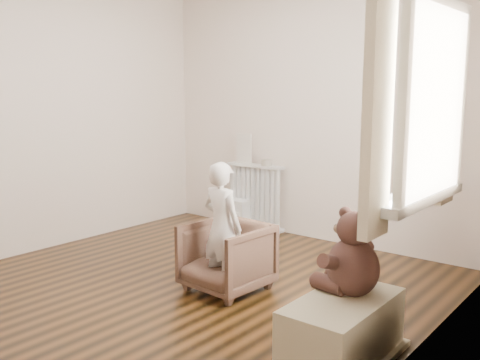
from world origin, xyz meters
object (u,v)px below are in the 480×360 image
Objects in this scene: radiator at (255,195)px; teddy_bear at (354,243)px; toy_vanity at (236,203)px; child at (222,227)px; toy_bench at (342,328)px; plush_cat at (425,173)px; armchair at (227,257)px.

radiator is 2.87m from teddy_bear.
radiator reaches higher than toy_vanity.
child is at bearing 175.46° from teddy_bear.
teddy_bear reaches higher than toy_vanity.
teddy_bear is (-0.00, 0.11, 0.47)m from toy_bench.
child is at bearing -54.02° from toy_vanity.
plush_cat is at bearing 85.64° from teddy_bear.
toy_bench is 0.48m from teddy_bear.
child is at bearing -60.60° from radiator.
toy_bench is (1.22, -0.38, -0.31)m from child.
armchair is at bearing -86.24° from child.
armchair is 0.75× the size of toy_bench.
teddy_bear reaches higher than radiator.
toy_vanity is 2.00m from child.
toy_vanity is 1.95m from armchair.
toy_vanity is 0.78× the size of toy_bench.
armchair is at bearing 160.59° from toy_bench.
child reaches higher than radiator.
armchair is 1.29m from toy_bench.
child reaches higher than toy_bench.
radiator is at bearing 146.04° from teddy_bear.
radiator is 0.27m from toy_vanity.
child is (0.00, -0.05, 0.25)m from armchair.
child is 1.25m from teddy_bear.
toy_bench is 2.86× the size of plush_cat.
plush_cat is (2.28, -1.23, 0.61)m from radiator.
teddy_bear is at bearing 92.14° from toy_bench.
plush_cat reaches higher than armchair.
armchair is 1.58m from plush_cat.
radiator is 1.84m from armchair.
teddy_bear is (2.13, -1.90, 0.28)m from radiator.
toy_vanity is at bearing 140.19° from toy_bench.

